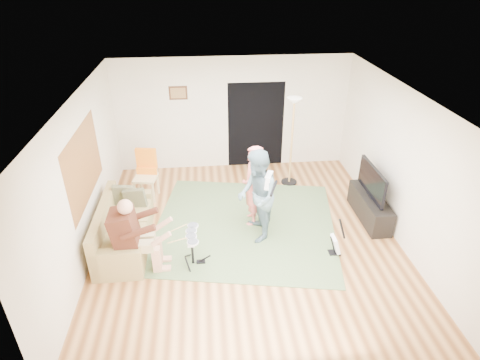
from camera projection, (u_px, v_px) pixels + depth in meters
The scene contains 19 objects.
floor at pixel (247, 236), 7.53m from camera, with size 6.00×6.00×0.00m, color brown.
walls at pixel (247, 173), 6.88m from camera, with size 5.50×6.00×2.70m, color silver, non-canonical shape.
ceiling at pixel (248, 96), 6.23m from camera, with size 6.00×6.00×0.00m, color white.
window_blinds at pixel (84, 165), 6.72m from camera, with size 2.05×2.05×0.00m, color #9B602F.
doorway at pixel (256, 125), 9.67m from camera, with size 2.10×2.10×0.00m, color black.
picture_frame at pixel (178, 93), 9.11m from camera, with size 0.42×0.03×0.32m, color #3F2314.
area_rug at pixel (245, 225), 7.85m from camera, with size 3.43×3.27×0.02m, color #4F683F.
sofa at pixel (121, 232), 7.19m from camera, with size 0.82×1.99×0.81m.
drummer at pixel (138, 242), 6.54m from camera, with size 0.87×0.48×1.33m.
drum_kit at pixel (192, 250), 6.73m from camera, with size 0.36×0.64×0.65m.
singer at pixel (253, 186), 7.59m from camera, with size 0.59×0.39×1.62m, color #EB6966.
microphone at pixel (264, 167), 7.41m from camera, with size 0.06×0.06×0.24m, color black, non-canonical shape.
guitarist at pixel (257, 196), 7.12m from camera, with size 0.85×0.66×1.74m, color slate.
guitar_held at pixel (269, 180), 6.99m from camera, with size 0.12×0.60×0.26m, color white, non-canonical shape.
guitar_spare at pixel (336, 244), 7.00m from camera, with size 0.26×0.24×0.73m.
torchiere_lamp at pixel (293, 126), 8.68m from camera, with size 0.36×0.36×2.03m.
dining_chair at pixel (146, 181), 8.61m from camera, with size 0.53×0.55×1.08m.
tv_cabinet at pixel (370, 207), 7.96m from camera, with size 0.40×1.40×0.50m, color black.
television at pixel (372, 181), 7.66m from camera, with size 0.06×1.15×0.58m, color black.
Camera 1 is at (-0.72, -6.03, 4.58)m, focal length 30.00 mm.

